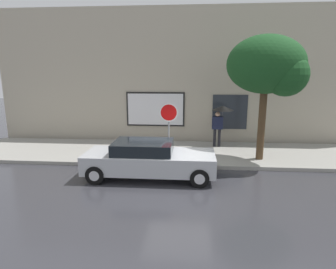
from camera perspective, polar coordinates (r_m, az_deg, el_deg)
The scene contains 8 objects.
ground_plane at distance 10.47m, azimuth 2.12°, elevation -8.60°, with size 60.00×60.00×0.00m, color #333338.
sidewalk at distance 13.29m, azimuth 2.74°, elevation -3.68°, with size 20.00×4.00×0.15m, color gray.
building_facade at distance 15.27m, azimuth 3.20°, elevation 11.36°, with size 20.00×0.67×7.00m.
parked_car at distance 10.33m, azimuth -3.89°, elevation -4.97°, with size 4.64×1.84×1.33m.
fire_hydrant at distance 12.45m, azimuth -8.03°, elevation -2.67°, with size 0.30×0.44×0.80m.
pedestrian_with_umbrella at distance 14.02m, azimuth 10.56°, elevation 4.06°, with size 1.06×1.06×2.02m.
street_tree at distance 12.17m, azimuth 19.69°, elevation 12.57°, with size 3.08×2.62×5.05m.
stop_sign at distance 11.76m, azimuth 0.15°, elevation 2.91°, with size 0.76×0.10×2.36m.
Camera 1 is at (0.43, -9.76, 3.74)m, focal length 30.49 mm.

